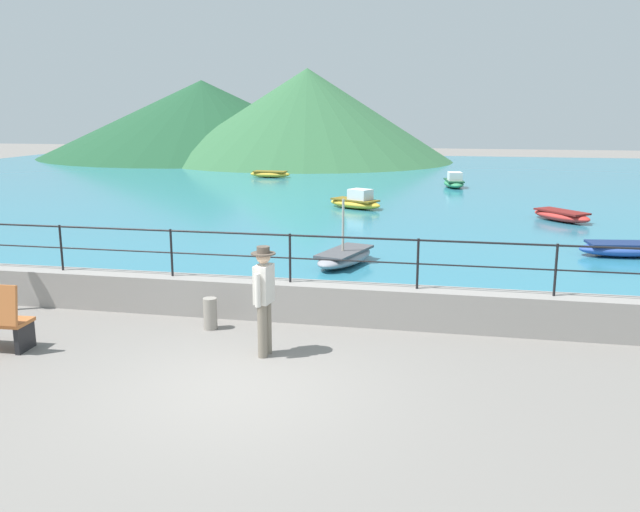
# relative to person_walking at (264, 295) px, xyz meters

# --- Properties ---
(ground_plane) EXTENTS (120.00, 120.00, 0.00)m
(ground_plane) POSITION_rel_person_walking_xyz_m (-0.06, -1.30, -0.98)
(ground_plane) COLOR slate
(promenade_wall) EXTENTS (20.00, 0.56, 0.70)m
(promenade_wall) POSITION_rel_person_walking_xyz_m (-0.06, 1.90, -0.63)
(promenade_wall) COLOR gray
(promenade_wall) RESTS_ON ground
(railing) EXTENTS (18.44, 0.04, 0.90)m
(railing) POSITION_rel_person_walking_xyz_m (-0.06, 1.90, 0.36)
(railing) COLOR black
(railing) RESTS_ON promenade_wall
(lake_water) EXTENTS (64.00, 44.32, 0.06)m
(lake_water) POSITION_rel_person_walking_xyz_m (-0.06, 24.54, -0.95)
(lake_water) COLOR teal
(lake_water) RESTS_ON ground
(hill_main) EXTENTS (21.69, 21.69, 6.76)m
(hill_main) POSITION_rel_person_walking_xyz_m (-8.15, 39.54, 2.40)
(hill_main) COLOR #33663D
(hill_main) RESTS_ON ground
(hill_secondary) EXTENTS (26.46, 26.46, 6.15)m
(hill_secondary) POSITION_rel_person_walking_xyz_m (-17.95, 43.57, 2.10)
(hill_secondary) COLOR #1E4C2D
(hill_secondary) RESTS_ON ground
(person_walking) EXTENTS (0.38, 0.57, 1.75)m
(person_walking) POSITION_rel_person_walking_xyz_m (0.00, 0.00, 0.00)
(person_walking) COLOR slate
(person_walking) RESTS_ON ground
(bollard) EXTENTS (0.24, 0.24, 0.56)m
(bollard) POSITION_rel_person_walking_xyz_m (-1.30, 1.04, -0.70)
(bollard) COLOR gray
(bollard) RESTS_ON ground
(boat_0) EXTENTS (2.33, 0.99, 0.36)m
(boat_0) POSITION_rel_person_walking_xyz_m (-7.41, 26.58, -0.72)
(boat_0) COLOR gold
(boat_0) RESTS_ON lake_water
(boat_1) EXTENTS (1.51, 2.46, 1.63)m
(boat_1) POSITION_rel_person_walking_xyz_m (0.24, 6.20, -0.72)
(boat_1) COLOR gray
(boat_1) RESTS_ON lake_water
(boat_2) EXTENTS (2.16, 2.35, 0.36)m
(boat_2) POSITION_rel_person_walking_xyz_m (6.42, 14.13, -0.72)
(boat_2) COLOR red
(boat_2) RESTS_ON lake_water
(boat_3) EXTENTS (1.25, 2.41, 0.76)m
(boat_3) POSITION_rel_person_walking_xyz_m (2.75, 23.71, -0.65)
(boat_3) COLOR #338C59
(boat_3) RESTS_ON lake_water
(boat_5) EXTENTS (2.45, 1.90, 0.76)m
(boat_5) POSITION_rel_person_walking_xyz_m (-0.90, 15.66, -0.65)
(boat_5) COLOR gold
(boat_5) RESTS_ON lake_water
(boat_6) EXTENTS (2.40, 1.22, 0.36)m
(boat_6) POSITION_rel_person_walking_xyz_m (7.19, 8.59, -0.72)
(boat_6) COLOR #2D4C9E
(boat_6) RESTS_ON lake_water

